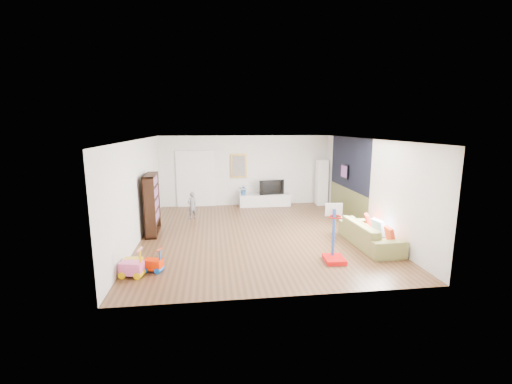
{
  "coord_description": "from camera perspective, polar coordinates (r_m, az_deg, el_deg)",
  "views": [
    {
      "loc": [
        -1.26,
        -9.39,
        3.06
      ],
      "look_at": [
        0.0,
        0.4,
        1.15
      ],
      "focal_mm": 24.0,
      "sensor_mm": 36.0,
      "label": 1
    }
  ],
  "objects": [
    {
      "name": "wall_left",
      "position": [
        9.75,
        -18.99,
        0.25
      ],
      "size": [
        0.0,
        7.5,
        2.7
      ],
      "primitive_type": "cube",
      "color": "silver",
      "rests_on": "ground"
    },
    {
      "name": "doorway",
      "position": [
        13.27,
        -10.01,
        2.07
      ],
      "size": [
        1.45,
        0.06,
        2.1
      ],
      "primitive_type": "cube",
      "color": "white",
      "rests_on": "ground"
    },
    {
      "name": "pillow_right",
      "position": [
        9.98,
        18.14,
        -4.53
      ],
      "size": [
        0.18,
        0.36,
        0.35
      ],
      "primitive_type": "cube",
      "rotation": [
        0.0,
        0.0,
        -0.26
      ],
      "color": "red",
      "rests_on": "sofa"
    },
    {
      "name": "tall_cabinet",
      "position": [
        13.65,
        10.89,
        1.59
      ],
      "size": [
        0.43,
        0.43,
        1.78
      ],
      "primitive_type": "cube",
      "rotation": [
        0.0,
        0.0,
        -0.05
      ],
      "color": "white",
      "rests_on": "ground"
    },
    {
      "name": "wall_right",
      "position": [
        10.55,
        18.08,
        1.08
      ],
      "size": [
        0.0,
        7.5,
        2.7
      ],
      "primitive_type": "cube",
      "color": "silver",
      "rests_on": "ground"
    },
    {
      "name": "wall_front",
      "position": [
        6.03,
        5.05,
        -5.56
      ],
      "size": [
        6.5,
        0.0,
        2.7
      ],
      "primitive_type": "cube",
      "color": "white",
      "rests_on": "ground"
    },
    {
      "name": "ride_on_yellow",
      "position": [
        7.93,
        -19.84,
        -10.48
      ],
      "size": [
        0.4,
        0.28,
        0.5
      ],
      "primitive_type": "cube",
      "rotation": [
        0.0,
        0.0,
        -0.14
      ],
      "color": "gold",
      "rests_on": "ground"
    },
    {
      "name": "sofa",
      "position": [
        9.38,
        18.44,
        -6.67
      ],
      "size": [
        0.91,
        2.16,
        0.62
      ],
      "primitive_type": "imported",
      "rotation": [
        0.0,
        0.0,
        1.61
      ],
      "color": "olive",
      "rests_on": "ground"
    },
    {
      "name": "vase_plant",
      "position": [
        13.1,
        -2.06,
        0.38
      ],
      "size": [
        0.42,
        0.39,
        0.4
      ],
      "primitive_type": "imported",
      "rotation": [
        0.0,
        0.0,
        -0.24
      ],
      "color": "#285898",
      "rests_on": "media_console"
    },
    {
      "name": "child",
      "position": [
        11.59,
        -10.61,
        -2.22
      ],
      "size": [
        0.4,
        0.38,
        0.91
      ],
      "primitive_type": "imported",
      "rotation": [
        0.0,
        0.0,
        3.8
      ],
      "color": "slate",
      "rests_on": "ground"
    },
    {
      "name": "artwork_right",
      "position": [
        11.94,
        14.53,
        3.34
      ],
      "size": [
        0.04,
        0.56,
        0.46
      ],
      "primitive_type": "cube",
      "color": "#7F3F8C",
      "rests_on": "wall_right"
    },
    {
      "name": "olive_wainscot",
      "position": [
        11.96,
        14.93,
        -1.78
      ],
      "size": [
        0.01,
        3.2,
        1.0
      ],
      "primitive_type": "cube",
      "color": "brown",
      "rests_on": "wall_right"
    },
    {
      "name": "navy_accent",
      "position": [
        11.75,
        15.26,
        4.65
      ],
      "size": [
        0.01,
        3.2,
        1.7
      ],
      "primitive_type": "cube",
      "color": "black",
      "rests_on": "wall_right"
    },
    {
      "name": "wall_back",
      "position": [
        13.31,
        -1.84,
        3.56
      ],
      "size": [
        6.5,
        0.0,
        2.7
      ],
      "primitive_type": "cube",
      "color": "silver",
      "rests_on": "ground"
    },
    {
      "name": "basketball_hoop",
      "position": [
        7.99,
        13.09,
        -6.78
      ],
      "size": [
        0.5,
        0.59,
        1.33
      ],
      "primitive_type": "cube",
      "rotation": [
        0.0,
        0.0,
        -0.08
      ],
      "color": "red",
      "rests_on": "ground"
    },
    {
      "name": "floor",
      "position": [
        9.96,
        0.29,
        -6.95
      ],
      "size": [
        6.5,
        7.5,
        0.0
      ],
      "primitive_type": "cube",
      "color": "brown",
      "rests_on": "ground"
    },
    {
      "name": "media_console",
      "position": [
        13.29,
        1.46,
        -1.35
      ],
      "size": [
        1.97,
        0.51,
        0.46
      ],
      "primitive_type": "cube",
      "rotation": [
        0.0,
        0.0,
        0.01
      ],
      "color": "silver",
      "rests_on": "ground"
    },
    {
      "name": "ceiling",
      "position": [
        9.48,
        0.31,
        8.78
      ],
      "size": [
        6.5,
        7.5,
        0.0
      ],
      "primitive_type": "cube",
      "color": "white",
      "rests_on": "ground"
    },
    {
      "name": "ride_on_pink",
      "position": [
        7.59,
        -20.06,
        -11.07
      ],
      "size": [
        0.5,
        0.37,
        0.6
      ],
      "primitive_type": "cube",
      "rotation": [
        0.0,
        0.0,
        -0.22
      ],
      "color": "pink",
      "rests_on": "ground"
    },
    {
      "name": "pillow_left",
      "position": [
        8.9,
        21.4,
        -6.61
      ],
      "size": [
        0.12,
        0.36,
        0.35
      ],
      "primitive_type": "cube",
      "rotation": [
        0.0,
        0.0,
        -0.07
      ],
      "color": "red",
      "rests_on": "sofa"
    },
    {
      "name": "bookshelf",
      "position": [
        10.2,
        -16.96,
        -1.96
      ],
      "size": [
        0.36,
        1.2,
        1.73
      ],
      "primitive_type": "cube",
      "rotation": [
        0.0,
        0.0,
        0.04
      ],
      "color": "black",
      "rests_on": "ground"
    },
    {
      "name": "ride_on_orange",
      "position": [
        7.71,
        -16.81,
        -10.84
      ],
      "size": [
        0.44,
        0.34,
        0.51
      ],
      "primitive_type": "cube",
      "rotation": [
        0.0,
        0.0,
        -0.31
      ],
      "color": "#F12800",
      "rests_on": "ground"
    },
    {
      "name": "pillow_center",
      "position": [
        9.4,
        19.7,
        -5.57
      ],
      "size": [
        0.18,
        0.43,
        0.41
      ],
      "primitive_type": "cube",
      "rotation": [
        0.0,
        0.0,
        0.18
      ],
      "color": "white",
      "rests_on": "sofa"
    },
    {
      "name": "painting_back",
      "position": [
        13.23,
        -2.91,
        4.38
      ],
      "size": [
        0.62,
        0.06,
        0.92
      ],
      "primitive_type": "cube",
      "color": "gold",
      "rests_on": "wall_back"
    },
    {
      "name": "tv",
      "position": [
        13.23,
        2.51,
        0.85
      ],
      "size": [
        0.99,
        0.32,
        0.57
      ],
      "primitive_type": "imported",
      "rotation": [
        0.0,
        0.0,
        0.19
      ],
      "color": "black",
      "rests_on": "media_console"
    }
  ]
}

